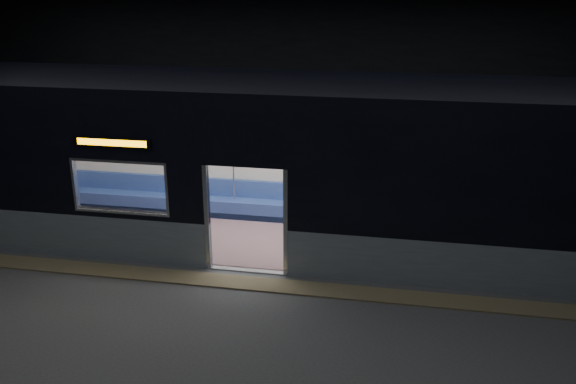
# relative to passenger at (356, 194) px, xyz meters

# --- Properties ---
(station_floor) EXTENTS (24.00, 14.00, 0.01)m
(station_floor) POSITION_rel_passenger_xyz_m (-1.82, -3.55, -0.78)
(station_floor) COLOR #47494C
(station_floor) RESTS_ON ground
(station_envelope) EXTENTS (24.00, 14.00, 5.00)m
(station_envelope) POSITION_rel_passenger_xyz_m (-1.82, -3.55, 2.89)
(station_envelope) COLOR black
(station_envelope) RESTS_ON station_floor
(tactile_strip) EXTENTS (22.80, 0.50, 0.03)m
(tactile_strip) POSITION_rel_passenger_xyz_m (-1.82, -3.00, -0.76)
(tactile_strip) COLOR #8C7F59
(tactile_strip) RESTS_ON station_floor
(metro_car) EXTENTS (18.00, 3.04, 3.35)m
(metro_car) POSITION_rel_passenger_xyz_m (-1.82, -1.00, 1.07)
(metro_car) COLOR #8C9DA7
(metro_car) RESTS_ON station_floor
(passenger) EXTENTS (0.39, 0.65, 1.30)m
(passenger) POSITION_rel_passenger_xyz_m (0.00, 0.00, 0.00)
(passenger) COLOR black
(passenger) RESTS_ON metro_car
(handbag) EXTENTS (0.34, 0.31, 0.14)m
(handbag) POSITION_rel_passenger_xyz_m (-0.01, -0.21, -0.10)
(handbag) COLOR black
(handbag) RESTS_ON passenger
(transit_map) EXTENTS (0.95, 0.03, 0.62)m
(transit_map) POSITION_rel_passenger_xyz_m (2.58, 0.31, 0.69)
(transit_map) COLOR white
(transit_map) RESTS_ON metro_car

